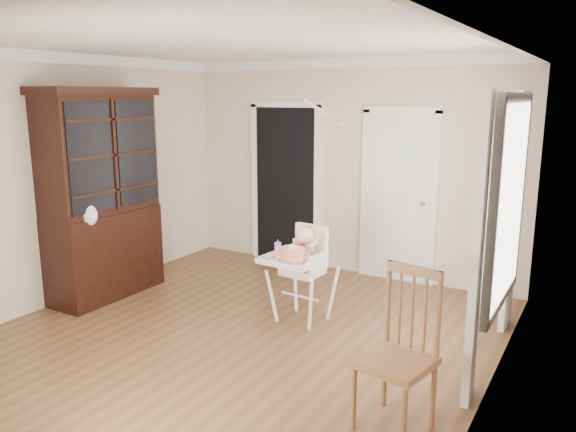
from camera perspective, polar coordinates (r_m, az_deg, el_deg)
The scene contains 16 objects.
floor at distance 5.45m, azimuth -5.49°, elevation -12.37°, with size 5.00×5.00×0.00m, color #543B1C.
ceiling at distance 4.98m, azimuth -6.15°, elevation 17.21°, with size 5.00×5.00×0.00m, color white.
wall_back at distance 7.19m, azimuth 6.01°, elevation 4.86°, with size 4.50×4.50×0.00m, color beige.
wall_left at distance 6.60m, azimuth -21.84°, elevation 3.41°, with size 5.00×5.00×0.00m, color beige.
wall_right at distance 4.16m, azimuth 20.18°, elevation -1.19°, with size 5.00×5.00×0.00m, color beige.
crown_molding at distance 4.97m, azimuth -6.13°, elevation 16.52°, with size 4.50×5.00×0.12m, color white, non-canonical shape.
doorway at distance 7.62m, azimuth -0.27°, elevation 3.51°, with size 1.06×0.05×2.22m.
closet_door at distance 6.96m, azimuth 11.14°, elevation 1.75°, with size 0.96×0.09×2.13m.
window_right at distance 4.96m, azimuth 20.99°, elevation 0.06°, with size 0.13×1.84×2.30m.
high_chair at distance 5.65m, azimuth 1.47°, elevation -4.75°, with size 0.62×0.74×1.00m.
baby at distance 5.62m, azimuth 1.63°, elevation -3.31°, with size 0.28×0.22×0.44m.
cake at distance 5.41m, azimuth 0.47°, elevation -3.90°, with size 0.30×0.30×0.14m.
sippy_cup at distance 5.59m, azimuth -1.04°, elevation -3.33°, with size 0.07×0.07×0.17m.
china_cabinet at distance 6.60m, azimuth -18.45°, elevation 2.08°, with size 0.62×1.39×2.34m.
dining_chair at distance 4.00m, azimuth 11.12°, elevation -13.76°, with size 0.54×0.54×1.12m.
streamer at distance 5.18m, azimuth 2.81°, elevation 10.98°, with size 0.03×0.50×0.02m, color #D77C89, non-canonical shape.
Camera 1 is at (2.92, -4.00, 2.26)m, focal length 35.00 mm.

